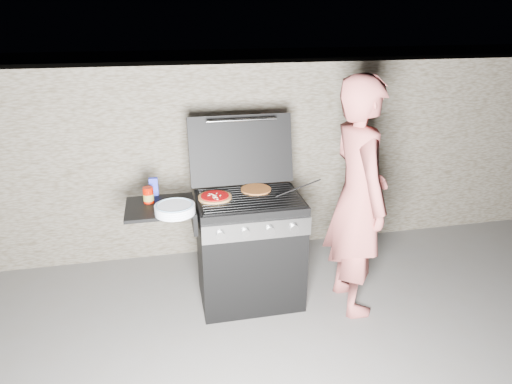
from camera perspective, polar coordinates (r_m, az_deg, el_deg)
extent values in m
plane|color=#605E5C|center=(3.91, -0.74, -13.08)|extent=(50.00, 50.00, 0.00)
cube|color=gray|center=(4.45, -3.43, 4.31)|extent=(8.00, 0.35, 1.80)
cylinder|color=orange|center=(3.60, -0.01, 0.34)|extent=(0.28, 0.28, 0.01)
cylinder|color=#A20F00|center=(3.47, -13.31, -0.35)|extent=(0.10, 0.10, 0.12)
cube|color=#2730B8|center=(3.60, -12.66, 0.67)|extent=(0.07, 0.04, 0.14)
cylinder|color=white|center=(3.26, -10.10, -2.13)|extent=(0.30, 0.30, 0.07)
imported|color=#AE534E|center=(3.51, 12.60, -0.77)|extent=(0.44, 0.67, 1.84)
cylinder|color=black|center=(3.54, 5.34, 0.45)|extent=(0.39, 0.11, 0.08)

